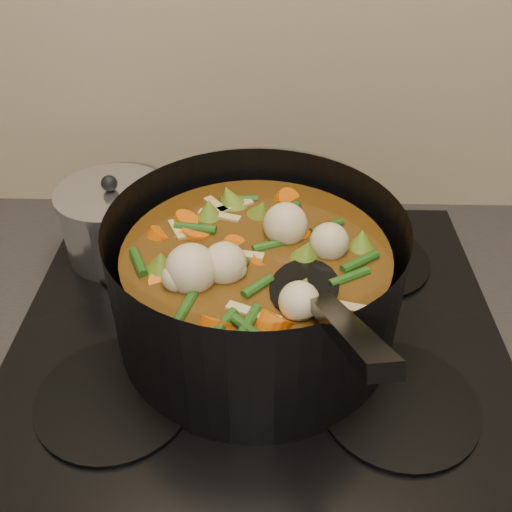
{
  "coord_description": "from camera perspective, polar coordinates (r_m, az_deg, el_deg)",
  "views": [
    {
      "loc": [
        0.01,
        1.39,
        1.46
      ],
      "look_at": [
        -0.0,
        1.91,
        1.05
      ],
      "focal_mm": 40.0,
      "sensor_mm": 36.0,
      "label": 1
    }
  ],
  "objects": [
    {
      "name": "counter",
      "position": [
        1.14,
        0.2,
        -23.76
      ],
      "size": [
        2.64,
        0.64,
        0.91
      ],
      "color": "brown",
      "rests_on": "ground"
    },
    {
      "name": "stockpot",
      "position": [
        0.69,
        0.03,
        -2.74
      ],
      "size": [
        0.36,
        0.47,
        0.25
      ],
      "rotation": [
        0.0,
        0.0,
        -0.06
      ],
      "color": "black",
      "rests_on": "stovetop"
    },
    {
      "name": "stovetop",
      "position": [
        0.76,
        0.27,
        -6.94
      ],
      "size": [
        0.62,
        0.54,
        0.03
      ],
      "color": "black",
      "rests_on": "counter"
    },
    {
      "name": "saucepan",
      "position": [
        0.86,
        -13.81,
        3.38
      ],
      "size": [
        0.16,
        0.16,
        0.13
      ],
      "rotation": [
        0.0,
        0.0,
        -0.31
      ],
      "color": "silver",
      "rests_on": "stovetop"
    }
  ]
}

